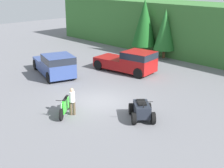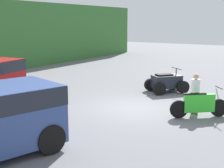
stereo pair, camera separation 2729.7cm
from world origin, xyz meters
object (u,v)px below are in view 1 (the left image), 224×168
rider_person (72,100)px  quad_atv (142,110)px  dirt_bike (65,107)px  pickup_truck_red (130,61)px  pickup_truck_second (55,64)px

rider_person → quad_atv: bearing=75.1°
dirt_bike → rider_person: 0.61m
pickup_truck_red → rider_person: bearing=-76.2°
pickup_truck_red → quad_atv: (6.95, -6.34, -0.50)m
pickup_truck_second → dirt_bike: bearing=-13.2°
pickup_truck_red → pickup_truck_second: size_ratio=0.97×
rider_person → pickup_truck_red: bearing=149.0°
pickup_truck_second → rider_person: size_ratio=3.47×
pickup_truck_red → rider_person: (3.77, -8.92, -0.11)m
pickup_truck_second → quad_atv: pickup_truck_second is taller
dirt_bike → rider_person: size_ratio=1.12×
quad_atv → rider_person: size_ratio=1.43×
pickup_truck_second → dirt_bike: 7.98m
dirt_bike → rider_person: rider_person is taller
pickup_truck_red → dirt_bike: 9.84m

